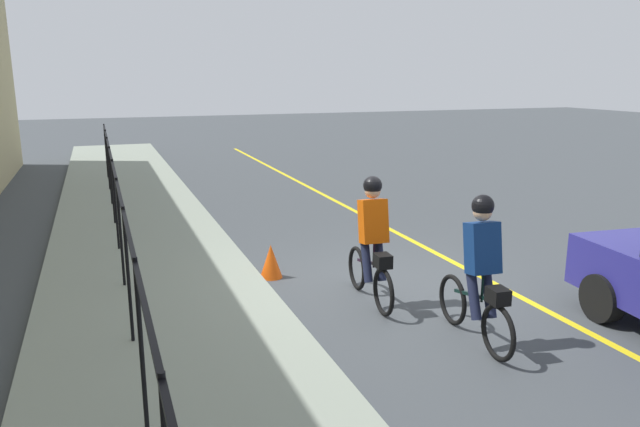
# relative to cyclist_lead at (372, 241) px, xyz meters

# --- Properties ---
(ground_plane) EXTENTS (80.00, 80.00, 0.00)m
(ground_plane) POSITION_rel_cyclist_lead_xyz_m (0.58, -0.54, -0.91)
(ground_plane) COLOR #3D4245
(lane_line_centre) EXTENTS (36.00, 0.12, 0.01)m
(lane_line_centre) POSITION_rel_cyclist_lead_xyz_m (0.58, -2.14, -0.91)
(lane_line_centre) COLOR yellow
(lane_line_centre) RESTS_ON ground
(sidewalk) EXTENTS (40.00, 3.20, 0.15)m
(sidewalk) POSITION_rel_cyclist_lead_xyz_m (0.58, 2.86, -0.84)
(sidewalk) COLOR gray
(sidewalk) RESTS_ON ground
(iron_fence) EXTENTS (20.11, 0.04, 1.60)m
(iron_fence) POSITION_rel_cyclist_lead_xyz_m (1.58, 3.26, 0.44)
(iron_fence) COLOR black
(iron_fence) RESTS_ON sidewalk
(cyclist_lead) EXTENTS (1.71, 0.38, 1.83)m
(cyclist_lead) POSITION_rel_cyclist_lead_xyz_m (0.00, 0.00, 0.00)
(cyclist_lead) COLOR black
(cyclist_lead) RESTS_ON ground
(cyclist_follow) EXTENTS (1.71, 0.38, 1.83)m
(cyclist_follow) POSITION_rel_cyclist_lead_xyz_m (-1.61, -0.64, 0.00)
(cyclist_follow) COLOR black
(cyclist_follow) RESTS_ON ground
(traffic_cone_near) EXTENTS (0.36, 0.36, 0.54)m
(traffic_cone_near) POSITION_rel_cyclist_lead_xyz_m (1.56, 1.03, -0.64)
(traffic_cone_near) COLOR #E84F0D
(traffic_cone_near) RESTS_ON ground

